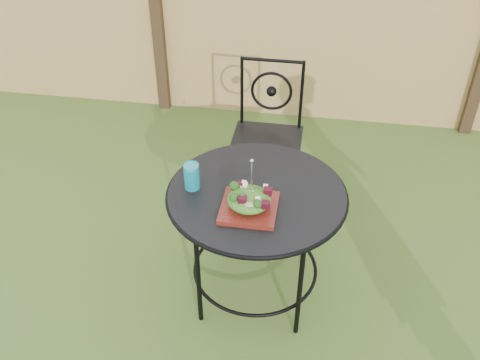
# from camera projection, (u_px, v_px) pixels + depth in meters

# --- Properties ---
(ground) EXTENTS (60.00, 60.00, 0.00)m
(ground) POSITION_uv_depth(u_px,v_px,m) (286.00, 312.00, 2.99)
(ground) COLOR #224215
(ground) RESTS_ON ground
(fence) EXTENTS (8.00, 0.12, 1.90)m
(fence) POSITION_uv_depth(u_px,v_px,m) (319.00, 9.00, 4.14)
(fence) COLOR tan
(fence) RESTS_ON ground
(patio_table) EXTENTS (0.92, 0.92, 0.72)m
(patio_table) POSITION_uv_depth(u_px,v_px,m) (256.00, 213.00, 2.77)
(patio_table) COLOR black
(patio_table) RESTS_ON ground
(patio_chair) EXTENTS (0.46, 0.46, 0.95)m
(patio_chair) POSITION_uv_depth(u_px,v_px,m) (268.00, 131.00, 3.56)
(patio_chair) COLOR black
(patio_chair) RESTS_ON ground
(salad_plate) EXTENTS (0.27, 0.27, 0.02)m
(salad_plate) POSITION_uv_depth(u_px,v_px,m) (249.00, 208.00, 2.57)
(salad_plate) COLOR #4E0B13
(salad_plate) RESTS_ON patio_table
(salad) EXTENTS (0.21, 0.21, 0.08)m
(salad) POSITION_uv_depth(u_px,v_px,m) (249.00, 199.00, 2.54)
(salad) COLOR #235614
(salad) RESTS_ON salad_plate
(fork) EXTENTS (0.01, 0.01, 0.18)m
(fork) POSITION_uv_depth(u_px,v_px,m) (252.00, 178.00, 2.46)
(fork) COLOR silver
(fork) RESTS_ON salad
(drinking_glass) EXTENTS (0.08, 0.08, 0.14)m
(drinking_glass) POSITION_uv_depth(u_px,v_px,m) (192.00, 176.00, 2.68)
(drinking_glass) COLOR #0D889F
(drinking_glass) RESTS_ON patio_table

